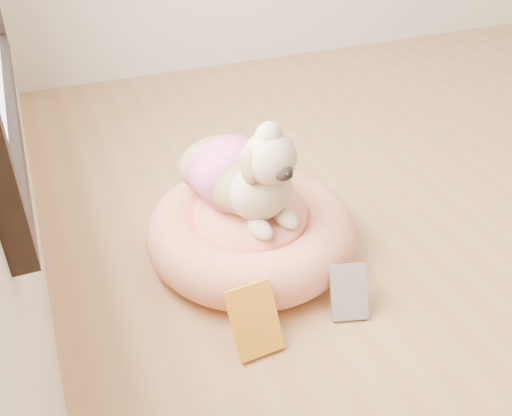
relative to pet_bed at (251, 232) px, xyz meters
name	(u,v)px	position (x,y,z in m)	size (l,w,h in m)	color
pet_bed	(251,232)	(0.00, 0.00, 0.00)	(0.75, 0.75, 0.19)	#FF8763
dog	(243,158)	(-0.02, 0.03, 0.29)	(0.36, 0.53, 0.39)	brown
book_yellow	(255,320)	(-0.15, -0.41, 0.01)	(0.14, 0.03, 0.21)	yellow
book_white	(349,292)	(0.18, -0.40, -0.01)	(0.12, 0.02, 0.18)	white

